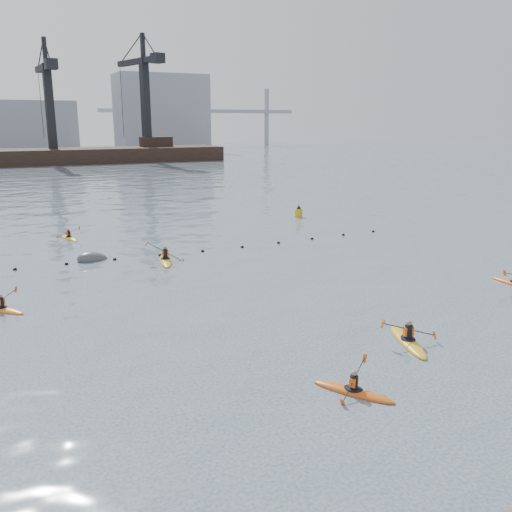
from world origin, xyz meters
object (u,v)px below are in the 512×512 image
object	(u,v)px
kayaker_0	(353,391)
kayaker_2	(2,309)
kayaker_5	(69,238)
nav_buoy	(299,213)
kayaker_3	(166,260)
mooring_buoy	(93,260)
kayaker_1	(408,341)

from	to	relation	value
kayaker_0	kayaker_2	xyz separation A→B (m)	(-10.48, 14.05, -0.00)
kayaker_5	nav_buoy	distance (m)	20.88
kayaker_5	nav_buoy	size ratio (longest dim) A/B	2.17
kayaker_3	kayaker_5	xyz separation A→B (m)	(-4.77, 10.00, -0.02)
mooring_buoy	kayaker_2	bearing A→B (deg)	-124.65
kayaker_2	mooring_buoy	size ratio (longest dim) A/B	1.25
kayaker_1	nav_buoy	bearing A→B (deg)	87.98
kayaker_3	kayaker_5	distance (m)	11.08
mooring_buoy	nav_buoy	xyz separation A→B (m)	(20.28, 8.28, 0.40)
kayaker_3	mooring_buoy	bearing A→B (deg)	162.94
kayaker_5	nav_buoy	world-z (taller)	nav_buoy
kayaker_3	nav_buoy	bearing A→B (deg)	46.66
kayaker_0	kayaker_1	distance (m)	5.15
kayaker_2	mooring_buoy	bearing A→B (deg)	16.79
kayaker_2	nav_buoy	bearing A→B (deg)	-6.25
kayaker_3	kayaker_5	world-z (taller)	kayaker_3
kayaker_2	kayaker_3	distance (m)	11.29
kayaker_0	kayaker_3	world-z (taller)	kayaker_3
kayaker_1	kayaker_2	xyz separation A→B (m)	(-14.97, 11.54, -0.02)
kayaker_2	nav_buoy	xyz separation A→B (m)	(25.87, 16.36, 0.31)
kayaker_5	nav_buoy	bearing A→B (deg)	-13.20
kayaker_5	mooring_buoy	world-z (taller)	kayaker_5
kayaker_1	kayaker_5	bearing A→B (deg)	129.43
nav_buoy	kayaker_0	bearing A→B (deg)	-116.84
mooring_buoy	nav_buoy	world-z (taller)	nav_buoy
kayaker_5	mooring_buoy	bearing A→B (deg)	-100.76
kayaker_1	kayaker_3	xyz separation A→B (m)	(-5.20, 17.20, 0.00)
kayaker_2	kayaker_5	bearing A→B (deg)	33.70
kayaker_1	nav_buoy	world-z (taller)	nav_buoy
kayaker_2	nav_buoy	world-z (taller)	nav_buoy
kayaker_3	kayaker_2	bearing A→B (deg)	-136.93
kayaker_1	kayaker_0	bearing A→B (deg)	-131.52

